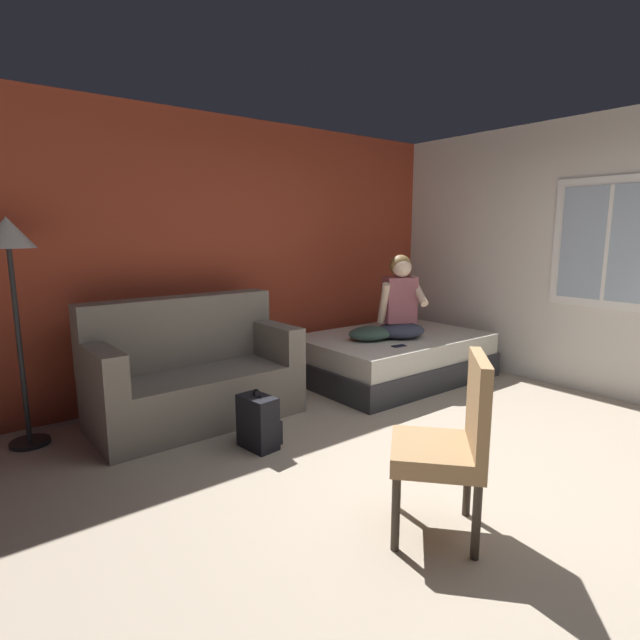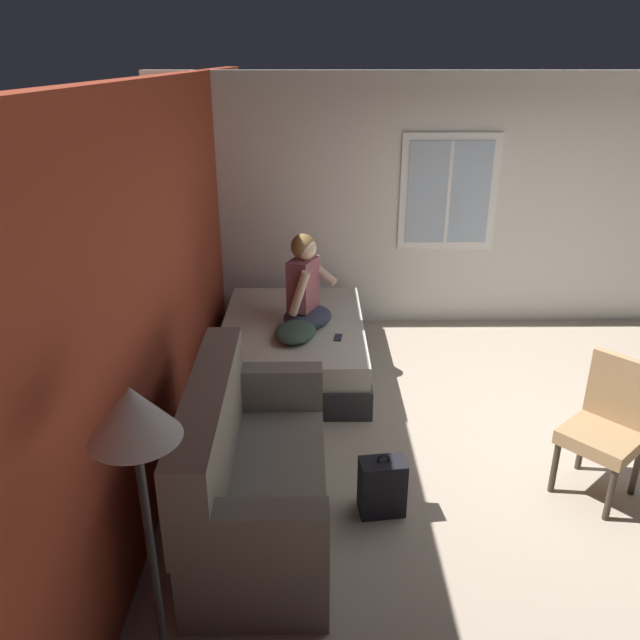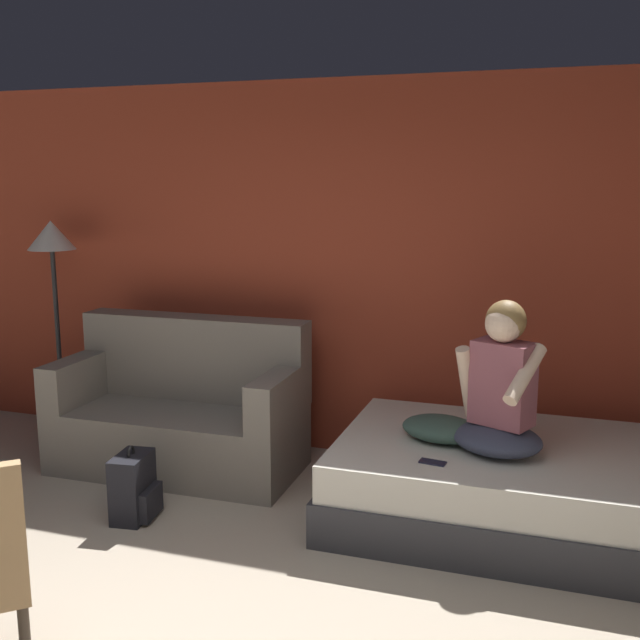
{
  "view_description": "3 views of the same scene",
  "coord_description": "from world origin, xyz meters",
  "views": [
    {
      "loc": [
        -2.63,
        -1.66,
        1.6
      ],
      "look_at": [
        0.16,
        1.89,
        0.79
      ],
      "focal_mm": 28.0,
      "sensor_mm": 36.0,
      "label": 1
    },
    {
      "loc": [
        -4.19,
        1.82,
        2.82
      ],
      "look_at": [
        0.25,
        1.79,
        0.94
      ],
      "focal_mm": 35.0,
      "sensor_mm": 36.0,
      "label": 2
    },
    {
      "loc": [
        1.55,
        -2.26,
        2.03
      ],
      "look_at": [
        0.12,
        2.11,
        1.14
      ],
      "focal_mm": 42.0,
      "sensor_mm": 36.0,
      "label": 3
    }
  ],
  "objects": [
    {
      "name": "wall_back_accent",
      "position": [
        0.0,
        2.94,
        1.35
      ],
      "size": [
        9.91,
        0.16,
        2.7
      ],
      "primitive_type": "cube",
      "color": "#993823",
      "rests_on": "ground"
    },
    {
      "name": "bed",
      "position": [
        1.29,
        2.04,
        0.24
      ],
      "size": [
        2.0,
        1.39,
        0.48
      ],
      "color": "#2D2D33",
      "rests_on": "ground"
    },
    {
      "name": "couch",
      "position": [
        -0.95,
        2.24,
        0.39
      ],
      "size": [
        1.71,
        0.84,
        1.04
      ],
      "color": "slate",
      "rests_on": "ground"
    },
    {
      "name": "person_seated",
      "position": [
        1.25,
        1.92,
        0.84
      ],
      "size": [
        0.65,
        0.61,
        0.88
      ],
      "color": "#383D51",
      "rests_on": "bed"
    },
    {
      "name": "backpack",
      "position": [
        -0.82,
        1.39,
        0.19
      ],
      "size": [
        0.26,
        0.32,
        0.46
      ],
      "color": "black",
      "rests_on": "ground"
    },
    {
      "name": "throw_pillow",
      "position": [
        0.91,
        2.0,
        0.55
      ],
      "size": [
        0.55,
        0.46,
        0.14
      ],
      "primitive_type": "ellipsoid",
      "rotation": [
        0.0,
        0.0,
        -0.22
      ],
      "color": "#385147",
      "rests_on": "bed"
    },
    {
      "name": "cell_phone",
      "position": [
        0.93,
        1.62,
        0.48
      ],
      "size": [
        0.15,
        0.09,
        0.01
      ],
      "primitive_type": "cube",
      "rotation": [
        0.0,
        0.0,
        1.44
      ],
      "color": "black",
      "rests_on": "bed"
    },
    {
      "name": "floor_lamp",
      "position": [
        -2.17,
        2.51,
        1.43
      ],
      "size": [
        0.36,
        0.36,
        1.7
      ],
      "color": "black",
      "rests_on": "ground"
    }
  ]
}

